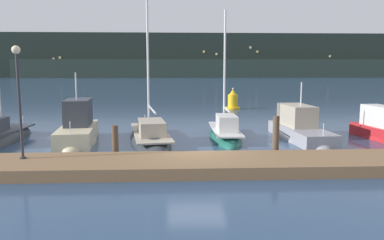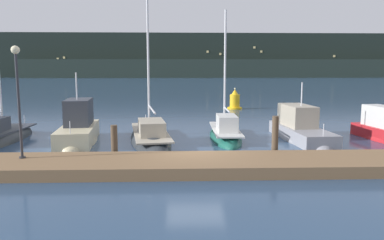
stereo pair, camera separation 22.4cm
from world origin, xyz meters
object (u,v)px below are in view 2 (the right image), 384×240
sailboat_berth_4 (225,136)px  motorboat_berth_5 (300,134)px  motorboat_berth_2 (78,135)px  dock_lamppost (18,84)px  channel_buoy (235,101)px  sailboat_berth_3 (150,138)px

sailboat_berth_4 → motorboat_berth_5: size_ratio=1.20×
motorboat_berth_2 → dock_lamppost: bearing=-98.1°
sailboat_berth_4 → channel_buoy: sailboat_berth_4 is taller
motorboat_berth_5 → dock_lamppost: bearing=-156.2°
sailboat_berth_3 → sailboat_berth_4: bearing=7.2°
motorboat_berth_5 → sailboat_berth_3: bearing=-179.0°
motorboat_berth_5 → channel_buoy: bearing=95.1°
sailboat_berth_4 → dock_lamppost: (-8.71, -6.04, 3.16)m
motorboat_berth_2 → channel_buoy: (10.70, 15.44, 0.36)m
motorboat_berth_2 → dock_lamppost: 6.16m
sailboat_berth_3 → dock_lamppost: sailboat_berth_3 is taller
sailboat_berth_3 → motorboat_berth_5: sailboat_berth_3 is taller
sailboat_berth_4 → motorboat_berth_5: sailboat_berth_4 is taller
sailboat_berth_3 → motorboat_berth_5: (8.25, 0.14, 0.17)m
motorboat_berth_5 → channel_buoy: (-1.36, 15.16, 0.44)m
sailboat_berth_4 → channel_buoy: 15.04m
motorboat_berth_2 → sailboat_berth_3: (3.81, 0.15, -0.26)m
motorboat_berth_2 → sailboat_berth_3: sailboat_berth_3 is taller
sailboat_berth_4 → motorboat_berth_2: bearing=-175.2°
sailboat_berth_4 → dock_lamppost: bearing=-145.3°
sailboat_berth_3 → channel_buoy: bearing=65.7°
motorboat_berth_5 → dock_lamppost: dock_lamppost is taller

